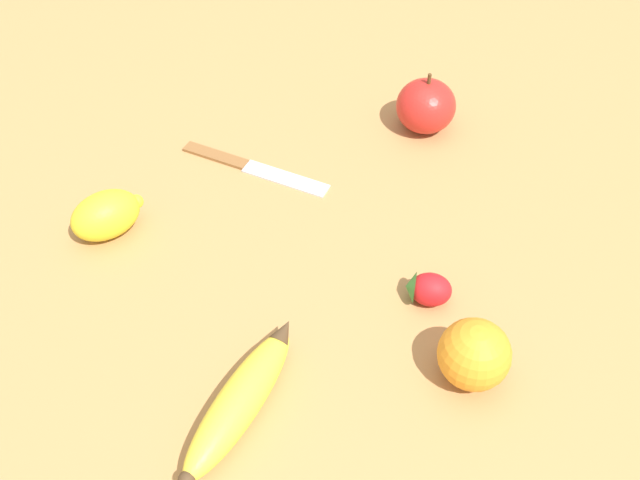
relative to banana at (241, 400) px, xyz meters
name	(u,v)px	position (x,y,z in m)	size (l,w,h in m)	color
ground_plane	(306,247)	(0.16, -0.13, -0.02)	(3.00, 3.00, 0.00)	#A87A47
banana	(241,400)	(0.00, 0.00, 0.00)	(0.13, 0.15, 0.04)	yellow
orange	(474,354)	(-0.05, -0.20, 0.01)	(0.07, 0.07, 0.07)	orange
strawberry	(427,289)	(0.04, -0.21, 0.00)	(0.05, 0.06, 0.03)	red
apple	(426,106)	(0.29, -0.34, 0.01)	(0.07, 0.07, 0.08)	red
lemon	(106,215)	(0.27, 0.06, 0.01)	(0.07, 0.09, 0.05)	yellow
paring_knife	(249,165)	(0.30, -0.12, -0.02)	(0.16, 0.14, 0.01)	silver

